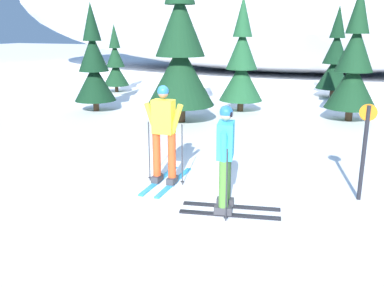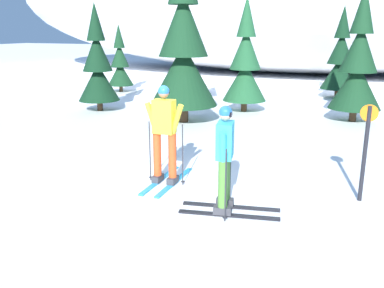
# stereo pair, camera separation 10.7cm
# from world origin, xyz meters

# --- Properties ---
(ground_plane) EXTENTS (120.00, 120.00, 0.00)m
(ground_plane) POSITION_xyz_m (0.00, 0.00, 0.00)
(ground_plane) COLOR white
(skier_yellow_jacket) EXTENTS (0.77, 1.67, 1.86)m
(skier_yellow_jacket) POSITION_xyz_m (-0.12, -0.00, 0.98)
(skier_yellow_jacket) COLOR #2893CC
(skier_yellow_jacket) RESTS_ON ground
(skier_cyan_jacket) EXTENTS (1.65, 0.80, 1.72)m
(skier_cyan_jacket) POSITION_xyz_m (1.30, -0.78, 0.90)
(skier_cyan_jacket) COLOR black
(skier_cyan_jacket) RESTS_ON ground
(pine_tree_far_left) EXTENTS (1.17, 1.17, 3.03)m
(pine_tree_far_left) POSITION_xyz_m (-7.22, 9.94, 1.27)
(pine_tree_far_left) COLOR #47301E
(pine_tree_far_left) RESTS_ON ground
(pine_tree_left) EXTENTS (1.44, 1.44, 3.72)m
(pine_tree_left) POSITION_xyz_m (-5.47, 5.68, 1.56)
(pine_tree_left) COLOR #47301E
(pine_tree_left) RESTS_ON ground
(pine_tree_center_left) EXTENTS (2.08, 2.08, 5.37)m
(pine_tree_center_left) POSITION_xyz_m (-1.95, 5.10, 2.25)
(pine_tree_center_left) COLOR #47301E
(pine_tree_center_left) RESTS_ON ground
(pine_tree_center) EXTENTS (1.51, 1.51, 3.91)m
(pine_tree_center) POSITION_xyz_m (-0.67, 7.49, 1.64)
(pine_tree_center) COLOR #47301E
(pine_tree_center) RESTS_ON ground
(pine_tree_center_right) EXTENTS (1.45, 1.45, 3.76)m
(pine_tree_center_right) POSITION_xyz_m (2.16, 11.95, 1.57)
(pine_tree_center_right) COLOR #47301E
(pine_tree_center_right) RESTS_ON ground
(pine_tree_right) EXTENTS (1.58, 1.58, 4.10)m
(pine_tree_right) POSITION_xyz_m (2.95, 7.20, 1.72)
(pine_tree_right) COLOR #47301E
(pine_tree_right) RESTS_ON ground
(trail_marker_post) EXTENTS (0.28, 0.07, 1.66)m
(trail_marker_post) POSITION_xyz_m (3.31, 0.52, 0.93)
(trail_marker_post) COLOR black
(trail_marker_post) RESTS_ON ground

